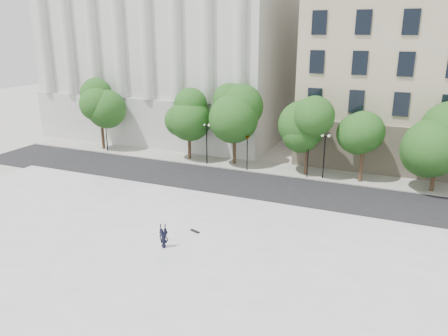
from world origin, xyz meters
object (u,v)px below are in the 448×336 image
Objects in this scene: traffic_light_west at (247,136)px; skateboard at (195,231)px; traffic_light_east at (309,141)px; person_lying at (164,244)px.

traffic_light_west is 5.46× the size of skateboard.
traffic_light_east is 19.20m from person_lying.
traffic_light_west is 15.94m from skateboard.
traffic_light_west is at bearing 115.97° from skateboard.
person_lying is at bearing -86.39° from skateboard.
skateboard is at bearing -105.17° from traffic_light_east.
person_lying is (1.17, -18.29, -2.98)m from traffic_light_west.
traffic_light_east reaches higher than traffic_light_west.
person_lying is at bearing -86.34° from traffic_light_west.
traffic_light_east is at bearing 93.70° from skateboard.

